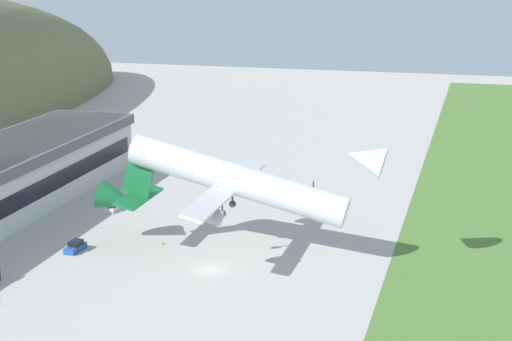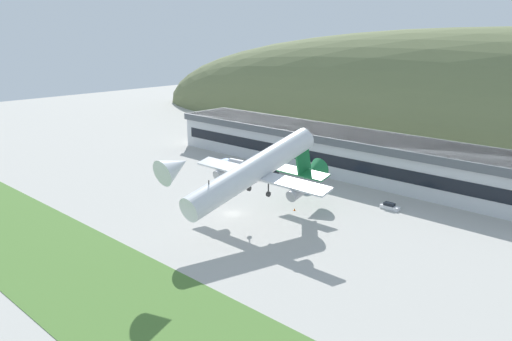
# 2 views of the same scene
# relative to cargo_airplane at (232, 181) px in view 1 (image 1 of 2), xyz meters

# --- Properties ---
(ground_plane) EXTENTS (453.84, 453.84, 0.00)m
(ground_plane) POSITION_rel_cargo_airplane_xyz_m (-8.23, 1.09, -11.67)
(ground_plane) COLOR #ADAAA3
(grass_strip_foreground) EXTENTS (408.46, 23.14, 0.08)m
(grass_strip_foreground) POSITION_rel_cargo_airplane_xyz_m (-8.23, -36.32, -11.63)
(grass_strip_foreground) COLOR #4C7533
(grass_strip_foreground) RESTS_ON ground_plane
(cargo_airplane) EXTENTS (34.58, 46.88, 15.52)m
(cargo_airplane) POSITION_rel_cargo_airplane_xyz_m (0.00, 0.00, 0.00)
(cargo_airplane) COLOR silver
(service_car_0) EXTENTS (4.49, 2.09, 1.67)m
(service_car_0) POSITION_rel_cargo_airplane_xyz_m (-5.99, 24.29, -10.97)
(service_car_0) COLOR #264C99
(service_car_0) RESTS_ON ground_plane
(service_car_1) EXTENTS (4.40, 1.65, 1.46)m
(service_car_1) POSITION_rel_cargo_airplane_xyz_m (16.02, 27.62, -11.06)
(service_car_1) COLOR silver
(service_car_1) RESTS_ON ground_plane
(traffic_cone_0) EXTENTS (0.52, 0.52, 0.58)m
(traffic_cone_0) POSITION_rel_cargo_airplane_xyz_m (0.71, 12.01, -11.39)
(traffic_cone_0) COLOR orange
(traffic_cone_0) RESTS_ON ground_plane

